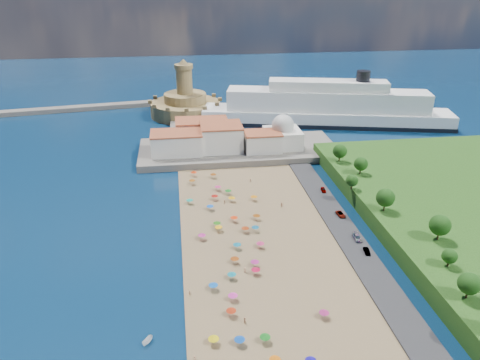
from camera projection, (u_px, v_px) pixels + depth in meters
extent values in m
plane|color=#071938|center=(238.00, 236.00, 148.26)|extent=(700.00, 700.00, 0.00)
cube|color=#59544C|center=(239.00, 150.00, 214.89)|extent=(90.00, 36.00, 3.00)
cube|color=#59544C|center=(188.00, 129.00, 243.89)|extent=(18.00, 70.00, 2.40)
cube|color=#59544C|center=(16.00, 113.00, 272.19)|extent=(199.03, 34.77, 2.60)
cube|color=silver|center=(177.00, 143.00, 205.30)|extent=(22.00, 14.00, 9.00)
cube|color=silver|center=(221.00, 138.00, 209.22)|extent=(18.00, 16.00, 11.00)
cube|color=silver|center=(263.00, 142.00, 208.48)|extent=(16.00, 12.00, 8.00)
cube|color=silver|center=(202.00, 131.00, 219.26)|extent=(24.00, 14.00, 10.00)
cube|color=silver|center=(282.00, 138.00, 213.36)|extent=(16.00, 16.00, 8.00)
sphere|color=silver|center=(283.00, 125.00, 210.90)|extent=(10.00, 10.00, 10.00)
cylinder|color=silver|center=(283.00, 117.00, 209.35)|extent=(1.20, 1.20, 1.60)
cylinder|color=#9E834F|center=(186.00, 109.00, 269.86)|extent=(40.00, 40.00, 8.00)
cylinder|color=#9E834F|center=(185.00, 98.00, 267.21)|extent=(24.00, 24.00, 5.00)
cylinder|color=#9E834F|center=(184.00, 81.00, 263.32)|extent=(9.00, 9.00, 14.00)
cylinder|color=#9E834F|center=(184.00, 66.00, 259.97)|extent=(10.40, 10.40, 2.40)
cone|color=#9E834F|center=(183.00, 62.00, 258.87)|extent=(6.00, 6.00, 3.00)
cube|color=black|center=(325.00, 122.00, 255.72)|extent=(135.34, 50.26, 2.16)
cube|color=white|center=(326.00, 117.00, 254.52)|extent=(134.27, 49.64, 8.00)
cube|color=white|center=(327.00, 100.00, 250.71)|extent=(107.50, 40.06, 10.67)
cube|color=white|center=(328.00, 85.00, 247.44)|extent=(63.42, 26.40, 5.33)
cylinder|color=black|center=(363.00, 76.00, 243.75)|extent=(7.11, 7.11, 5.33)
cylinder|color=gray|center=(231.00, 313.00, 112.93)|extent=(0.07, 0.07, 2.00)
cone|color=#B0290E|center=(231.00, 310.00, 112.57)|extent=(2.50, 2.50, 0.60)
cylinder|color=gray|center=(192.00, 182.00, 182.96)|extent=(0.07, 0.07, 2.00)
cone|color=#86480C|center=(192.00, 180.00, 182.59)|extent=(2.50, 2.50, 0.60)
cone|color=#150C9F|center=(311.00, 359.00, 98.12)|extent=(2.50, 2.50, 0.60)
cylinder|color=gray|center=(210.00, 208.00, 163.00)|extent=(0.07, 0.07, 2.00)
cone|color=#0E4BB6|center=(210.00, 205.00, 162.63)|extent=(2.50, 2.50, 0.60)
cylinder|color=gray|center=(257.00, 217.00, 156.68)|extent=(0.07, 0.07, 2.00)
cone|color=#833F0B|center=(257.00, 215.00, 156.32)|extent=(2.50, 2.50, 0.60)
cylinder|color=gray|center=(218.00, 188.00, 177.62)|extent=(0.07, 0.07, 2.00)
cone|color=#BD286A|center=(218.00, 186.00, 177.25)|extent=(2.50, 2.50, 0.60)
cylinder|color=gray|center=(233.00, 297.00, 118.19)|extent=(0.07, 0.07, 2.00)
cone|color=#C82A96|center=(233.00, 295.00, 117.83)|extent=(2.50, 2.50, 0.60)
cylinder|color=gray|center=(245.00, 230.00, 149.05)|extent=(0.07, 0.07, 2.00)
cone|color=maroon|center=(245.00, 227.00, 148.69)|extent=(2.50, 2.50, 0.60)
cylinder|color=gray|center=(240.00, 341.00, 104.12)|extent=(0.07, 0.07, 2.00)
cone|color=#0C43A6|center=(240.00, 338.00, 103.75)|extent=(2.50, 2.50, 0.60)
cylinder|color=gray|center=(190.00, 202.00, 167.27)|extent=(0.07, 0.07, 2.00)
cone|color=#0F907A|center=(190.00, 199.00, 166.90)|extent=(2.50, 2.50, 0.60)
cylinder|color=gray|center=(256.00, 271.00, 128.39)|extent=(0.07, 0.07, 2.00)
cone|color=#B30E36|center=(256.00, 269.00, 128.02)|extent=(2.50, 2.50, 0.60)
cylinder|color=gray|center=(235.00, 260.00, 133.29)|extent=(0.07, 0.07, 2.00)
cone|color=#8C3A0C|center=(235.00, 258.00, 132.92)|extent=(2.50, 2.50, 0.60)
cylinder|color=gray|center=(232.00, 199.00, 168.89)|extent=(0.07, 0.07, 2.00)
cone|color=#EBA30C|center=(232.00, 197.00, 168.52)|extent=(2.50, 2.50, 0.60)
cylinder|color=gray|center=(202.00, 237.00, 145.13)|extent=(0.07, 0.07, 2.00)
cone|color=#AD257B|center=(202.00, 234.00, 144.76)|extent=(2.50, 2.50, 0.60)
cylinder|color=gray|center=(255.00, 264.00, 131.87)|extent=(0.07, 0.07, 2.00)
cone|color=#A22278|center=(255.00, 261.00, 131.50)|extent=(2.50, 2.50, 0.60)
cylinder|color=gray|center=(237.00, 246.00, 140.15)|extent=(0.07, 0.07, 2.00)
cone|color=#0E6A85|center=(237.00, 244.00, 139.78)|extent=(2.50, 2.50, 0.60)
cylinder|color=gray|center=(255.00, 229.00, 149.61)|extent=(0.07, 0.07, 2.00)
cone|color=#0D547F|center=(255.00, 226.00, 149.25)|extent=(2.50, 2.50, 0.60)
cylinder|color=gray|center=(254.00, 198.00, 169.83)|extent=(0.07, 0.07, 2.00)
cone|color=orange|center=(254.00, 196.00, 169.46)|extent=(2.50, 2.50, 0.60)
cylinder|color=gray|center=(265.00, 339.00, 104.83)|extent=(0.07, 0.07, 2.00)
cone|color=#136B1A|center=(265.00, 336.00, 104.46)|extent=(2.50, 2.50, 0.60)
cylinder|color=gray|center=(213.00, 287.00, 122.10)|extent=(0.07, 0.07, 2.00)
cone|color=blue|center=(213.00, 284.00, 121.73)|extent=(2.50, 2.50, 0.60)
cylinder|color=gray|center=(215.00, 198.00, 170.33)|extent=(0.07, 0.07, 2.00)
cone|color=#A3130D|center=(215.00, 195.00, 169.97)|extent=(2.50, 2.50, 0.60)
cylinder|color=gray|center=(213.00, 176.00, 188.44)|extent=(0.07, 0.07, 2.00)
cone|color=#7C390B|center=(213.00, 174.00, 188.07)|extent=(2.50, 2.50, 0.60)
cylinder|color=gray|center=(219.00, 229.00, 149.74)|extent=(0.07, 0.07, 2.00)
cone|color=#F1A60D|center=(219.00, 226.00, 149.37)|extent=(2.50, 2.50, 0.60)
cylinder|color=gray|center=(228.00, 192.00, 174.47)|extent=(0.07, 0.07, 2.00)
cone|color=#126618|center=(228.00, 190.00, 174.10)|extent=(2.50, 2.50, 0.60)
cylinder|color=gray|center=(217.00, 225.00, 152.11)|extent=(0.07, 0.07, 2.00)
cone|color=#256E13|center=(217.00, 222.00, 151.75)|extent=(2.50, 2.50, 0.60)
cylinder|color=gray|center=(324.00, 315.00, 112.29)|extent=(0.07, 0.07, 2.00)
cone|color=#A02264|center=(324.00, 312.00, 111.92)|extent=(2.50, 2.50, 0.60)
cylinder|color=gray|center=(214.00, 341.00, 104.31)|extent=(0.07, 0.07, 2.00)
cone|color=yellow|center=(214.00, 338.00, 103.95)|extent=(2.50, 2.50, 0.60)
cylinder|color=gray|center=(234.00, 219.00, 155.47)|extent=(0.07, 0.07, 2.00)
cone|color=red|center=(234.00, 217.00, 155.10)|extent=(2.50, 2.50, 0.60)
cylinder|color=gray|center=(194.00, 174.00, 190.30)|extent=(0.07, 0.07, 2.00)
cone|color=red|center=(194.00, 172.00, 189.94)|extent=(2.50, 2.50, 0.60)
cone|color=orange|center=(275.00, 358.00, 98.37)|extent=(2.50, 2.50, 0.60)
cylinder|color=gray|center=(232.00, 276.00, 126.42)|extent=(0.07, 0.07, 2.00)
cone|color=#0F798B|center=(232.00, 273.00, 126.05)|extent=(2.50, 2.50, 0.60)
cylinder|color=gray|center=(260.00, 245.00, 140.74)|extent=(0.07, 0.07, 2.00)
cone|color=#B5265C|center=(260.00, 243.00, 140.38)|extent=(2.50, 2.50, 0.60)
imported|color=tan|center=(282.00, 205.00, 165.57)|extent=(0.93, 1.62, 1.66)
imported|color=tan|center=(190.00, 292.00, 120.31)|extent=(0.70, 0.66, 1.62)
imported|color=tan|center=(245.00, 320.00, 110.56)|extent=(0.78, 1.71, 1.78)
imported|color=tan|center=(245.00, 270.00, 129.40)|extent=(0.90, 0.94, 1.62)
imported|color=tan|center=(251.00, 181.00, 184.54)|extent=(1.14, 1.19, 1.63)
imported|color=tan|center=(224.00, 202.00, 167.15)|extent=(0.66, 0.84, 1.71)
imported|color=tan|center=(195.00, 359.00, 99.55)|extent=(0.94, 0.73, 1.71)
imported|color=tan|center=(188.00, 202.00, 167.30)|extent=(0.92, 1.17, 1.58)
imported|color=white|center=(147.00, 341.00, 105.01)|extent=(2.99, 3.62, 1.34)
imported|color=gray|center=(367.00, 251.00, 137.62)|extent=(1.78, 3.97, 1.27)
imported|color=gray|center=(357.00, 237.00, 144.53)|extent=(2.26, 5.04, 1.44)
imported|color=gray|center=(323.00, 190.00, 176.13)|extent=(2.02, 4.15, 1.36)
imported|color=gray|center=(341.00, 214.00, 158.49)|extent=(2.58, 4.80, 1.28)
cylinder|color=#382314|center=(467.00, 293.00, 110.01)|extent=(0.50, 0.50, 2.96)
sphere|color=#14380F|center=(469.00, 283.00, 108.92)|extent=(5.33, 5.33, 5.33)
cylinder|color=#382314|center=(448.00, 262.00, 122.06)|extent=(0.50, 0.50, 2.24)
sphere|color=#14380F|center=(450.00, 256.00, 121.23)|extent=(4.03, 4.03, 4.03)
cylinder|color=#382314|center=(438.00, 234.00, 134.04)|extent=(0.50, 0.50, 3.38)
sphere|color=#14380F|center=(440.00, 225.00, 132.80)|extent=(6.08, 6.08, 6.08)
cylinder|color=#382314|center=(384.00, 206.00, 150.30)|extent=(0.50, 0.50, 3.32)
sphere|color=#14380F|center=(385.00, 198.00, 149.08)|extent=(5.97, 5.97, 5.97)
cylinder|color=#382314|center=(351.00, 186.00, 165.28)|extent=(0.50, 0.50, 2.39)
sphere|color=#14380F|center=(352.00, 181.00, 164.40)|extent=(4.30, 4.30, 4.30)
cylinder|color=#382314|center=(360.00, 170.00, 177.71)|extent=(0.50, 0.50, 2.91)
sphere|color=#14380F|center=(361.00, 164.00, 176.64)|extent=(5.24, 5.24, 5.24)
cylinder|color=#382314|center=(339.00, 158.00, 189.37)|extent=(0.50, 0.50, 3.16)
sphere|color=#14380F|center=(340.00, 151.00, 188.21)|extent=(5.70, 5.70, 5.70)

